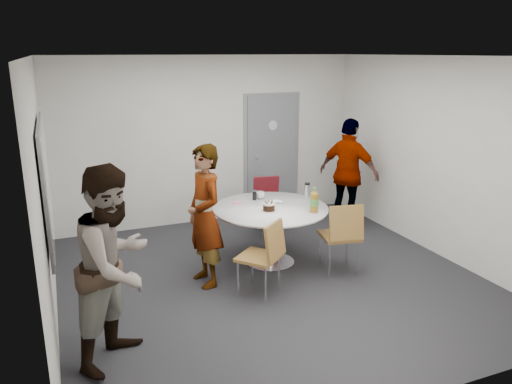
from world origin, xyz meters
name	(u,v)px	position (x,y,z in m)	size (l,w,h in m)	color
floor	(271,279)	(0.00, 0.00, 0.00)	(5.00, 5.00, 0.00)	black
ceiling	(273,56)	(0.00, 0.00, 2.70)	(5.00, 5.00, 0.00)	silver
wall_back	(209,141)	(0.00, 2.50, 1.35)	(5.00, 5.00, 0.00)	beige
wall_left	(43,197)	(-2.50, 0.00, 1.35)	(5.00, 5.00, 0.00)	beige
wall_right	(439,158)	(2.50, 0.00, 1.35)	(5.00, 5.00, 0.00)	beige
wall_front	(410,249)	(0.00, -2.50, 1.35)	(5.00, 5.00, 0.00)	beige
door	(271,155)	(1.10, 2.48, 1.03)	(1.02, 0.17, 2.12)	slate
whiteboard	(46,182)	(-2.46, 0.20, 1.45)	(0.04, 1.90, 1.25)	gray
table	(273,215)	(0.22, 0.45, 0.68)	(1.50, 1.50, 1.11)	white
chair_near_left	(266,251)	(-0.24, -0.38, 0.56)	(0.63, 0.63, 0.91)	brown
chair_near_right	(343,231)	(0.88, -0.21, 0.58)	(0.53, 0.57, 0.95)	brown
chair_far	(268,199)	(0.63, 1.56, 0.54)	(0.49, 0.53, 0.89)	#5C1218
person_main	(205,216)	(-0.77, 0.21, 0.86)	(0.63, 0.41, 1.73)	#A5C6EA
person_left	(115,265)	(-1.95, -0.98, 0.92)	(0.89, 0.70, 1.84)	white
person_right	(349,174)	(1.95, 1.36, 0.88)	(1.03, 0.43, 1.75)	black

